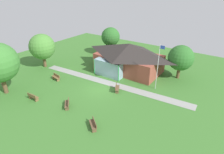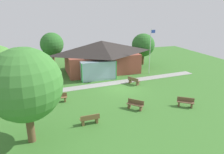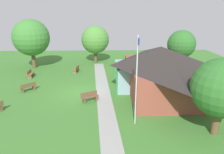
{
  "view_description": "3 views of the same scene",
  "coord_description": "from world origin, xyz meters",
  "px_view_note": "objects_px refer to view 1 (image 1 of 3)",
  "views": [
    {
      "loc": [
        13.51,
        -16.97,
        12.53
      ],
      "look_at": [
        0.28,
        2.11,
        1.0
      ],
      "focal_mm": 30.87,
      "sensor_mm": 36.0,
      "label": 1
    },
    {
      "loc": [
        -8.21,
        -21.23,
        8.66
      ],
      "look_at": [
        -0.65,
        1.11,
        1.06
      ],
      "focal_mm": 34.87,
      "sensor_mm": 36.0,
      "label": 2
    },
    {
      "loc": [
        18.29,
        2.21,
        7.38
      ],
      "look_at": [
        -0.55,
        2.79,
        1.37
      ],
      "focal_mm": 33.43,
      "sensor_mm": 36.0,
      "label": 3
    }
  ],
  "objects_px": {
    "pavilion": "(128,57)",
    "bench_rear_near_path": "(117,88)",
    "bench_front_left": "(33,97)",
    "tree_west_hedge": "(42,47)",
    "bench_front_center": "(67,104)",
    "tree_behind_pavilion_left": "(111,37)",
    "bench_mid_left": "(56,77)",
    "flagpole": "(158,65)",
    "tree_behind_pavilion_right": "(181,58)",
    "bench_front_right": "(93,125)"
  },
  "relations": [
    {
      "from": "bench_front_center",
      "to": "bench_front_right",
      "type": "distance_m",
      "value": 4.64
    },
    {
      "from": "bench_front_right",
      "to": "tree_behind_pavilion_left",
      "type": "xyz_separation_m",
      "value": [
        -10.32,
        17.53,
        3.12
      ]
    },
    {
      "from": "bench_rear_near_path",
      "to": "pavilion",
      "type": "bearing_deg",
      "value": 170.49
    },
    {
      "from": "bench_front_center",
      "to": "bench_rear_near_path",
      "type": "distance_m",
      "value": 6.58
    },
    {
      "from": "pavilion",
      "to": "bench_front_right",
      "type": "xyz_separation_m",
      "value": [
        4.09,
        -13.28,
        -1.85
      ]
    },
    {
      "from": "bench_front_center",
      "to": "bench_mid_left",
      "type": "height_order",
      "value": "same"
    },
    {
      "from": "pavilion",
      "to": "tree_behind_pavilion_right",
      "type": "relative_size",
      "value": 2.18
    },
    {
      "from": "bench_mid_left",
      "to": "tree_behind_pavilion_right",
      "type": "xyz_separation_m",
      "value": [
        13.98,
        10.44,
        2.66
      ]
    },
    {
      "from": "tree_west_hedge",
      "to": "bench_rear_near_path",
      "type": "bearing_deg",
      "value": 0.48
    },
    {
      "from": "bench_front_left",
      "to": "pavilion",
      "type": "bearing_deg",
      "value": 68.45
    },
    {
      "from": "bench_mid_left",
      "to": "tree_behind_pavilion_right",
      "type": "relative_size",
      "value": 0.32
    },
    {
      "from": "bench_front_left",
      "to": "bench_rear_near_path",
      "type": "bearing_deg",
      "value": 44.58
    },
    {
      "from": "tree_west_hedge",
      "to": "bench_front_center",
      "type": "bearing_deg",
      "value": -27.39
    },
    {
      "from": "bench_mid_left",
      "to": "bench_front_right",
      "type": "height_order",
      "value": "same"
    },
    {
      "from": "bench_front_left",
      "to": "tree_behind_pavilion_right",
      "type": "xyz_separation_m",
      "value": [
        12.14,
        15.47,
        2.66
      ]
    },
    {
      "from": "flagpole",
      "to": "tree_behind_pavilion_right",
      "type": "bearing_deg",
      "value": 74.26
    },
    {
      "from": "pavilion",
      "to": "bench_front_center",
      "type": "height_order",
      "value": "pavilion"
    },
    {
      "from": "bench_front_center",
      "to": "tree_behind_pavilion_left",
      "type": "bearing_deg",
      "value": -24.72
    },
    {
      "from": "bench_front_center",
      "to": "bench_front_left",
      "type": "relative_size",
      "value": 0.92
    },
    {
      "from": "flagpole",
      "to": "tree_behind_pavilion_left",
      "type": "relative_size",
      "value": 1.15
    },
    {
      "from": "flagpole",
      "to": "bench_rear_near_path",
      "type": "bearing_deg",
      "value": -138.7
    },
    {
      "from": "bench_front_center",
      "to": "bench_front_right",
      "type": "xyz_separation_m",
      "value": [
        4.53,
        -1.0,
        0.0
      ]
    },
    {
      "from": "bench_front_left",
      "to": "tree_west_hedge",
      "type": "distance_m",
      "value": 10.51
    },
    {
      "from": "bench_mid_left",
      "to": "bench_rear_near_path",
      "type": "distance_m",
      "value": 9.11
    },
    {
      "from": "tree_behind_pavilion_left",
      "to": "tree_west_hedge",
      "type": "bearing_deg",
      "value": -118.22
    },
    {
      "from": "bench_front_left",
      "to": "bench_rear_near_path",
      "type": "distance_m",
      "value": 10.12
    },
    {
      "from": "bench_mid_left",
      "to": "bench_front_right",
      "type": "relative_size",
      "value": 1.06
    },
    {
      "from": "bench_front_center",
      "to": "tree_west_hedge",
      "type": "distance_m",
      "value": 13.25
    },
    {
      "from": "flagpole",
      "to": "bench_rear_near_path",
      "type": "xyz_separation_m",
      "value": [
        -3.81,
        -3.35,
        -2.9
      ]
    },
    {
      "from": "bench_mid_left",
      "to": "bench_rear_near_path",
      "type": "relative_size",
      "value": 1.01
    },
    {
      "from": "bench_front_right",
      "to": "tree_west_hedge",
      "type": "distance_m",
      "value": 17.69
    },
    {
      "from": "flagpole",
      "to": "tree_behind_pavilion_right",
      "type": "distance_m",
      "value": 4.99
    },
    {
      "from": "bench_front_left",
      "to": "tree_west_hedge",
      "type": "xyz_separation_m",
      "value": [
        -7.05,
        7.21,
        2.96
      ]
    },
    {
      "from": "bench_front_left",
      "to": "tree_west_hedge",
      "type": "height_order",
      "value": "tree_west_hedge"
    },
    {
      "from": "bench_mid_left",
      "to": "tree_behind_pavilion_left",
      "type": "xyz_separation_m",
      "value": [
        0.47,
        12.77,
        3.12
      ]
    },
    {
      "from": "bench_front_center",
      "to": "bench_front_left",
      "type": "bearing_deg",
      "value": 61.99
    },
    {
      "from": "tree_behind_pavilion_right",
      "to": "bench_front_left",
      "type": "bearing_deg",
      "value": -128.12
    },
    {
      "from": "bench_front_center",
      "to": "bench_rear_near_path",
      "type": "bearing_deg",
      "value": -66.91
    },
    {
      "from": "tree_behind_pavilion_left",
      "to": "bench_mid_left",
      "type": "bearing_deg",
      "value": -92.1
    },
    {
      "from": "bench_front_center",
      "to": "bench_front_left",
      "type": "distance_m",
      "value": 4.59
    },
    {
      "from": "bench_front_right",
      "to": "tree_behind_pavilion_right",
      "type": "xyz_separation_m",
      "value": [
        3.19,
        15.2,
        2.66
      ]
    },
    {
      "from": "tree_behind_pavilion_left",
      "to": "bench_front_left",
      "type": "bearing_deg",
      "value": -85.6
    },
    {
      "from": "flagpole",
      "to": "bench_front_left",
      "type": "xyz_separation_m",
      "value": [
        -10.79,
        -10.67,
        -2.9
      ]
    },
    {
      "from": "flagpole",
      "to": "bench_rear_near_path",
      "type": "distance_m",
      "value": 5.84
    },
    {
      "from": "bench_front_left",
      "to": "tree_behind_pavilion_left",
      "type": "bearing_deg",
      "value": 92.58
    },
    {
      "from": "bench_rear_near_path",
      "to": "tree_behind_pavilion_right",
      "type": "xyz_separation_m",
      "value": [
        5.16,
        8.14,
        2.66
      ]
    },
    {
      "from": "bench_front_center",
      "to": "tree_west_hedge",
      "type": "height_order",
      "value": "tree_west_hedge"
    },
    {
      "from": "flagpole",
      "to": "tree_behind_pavilion_right",
      "type": "relative_size",
      "value": 1.24
    },
    {
      "from": "bench_rear_near_path",
      "to": "tree_behind_pavilion_left",
      "type": "relative_size",
      "value": 0.29
    },
    {
      "from": "pavilion",
      "to": "bench_rear_near_path",
      "type": "height_order",
      "value": "pavilion"
    }
  ]
}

